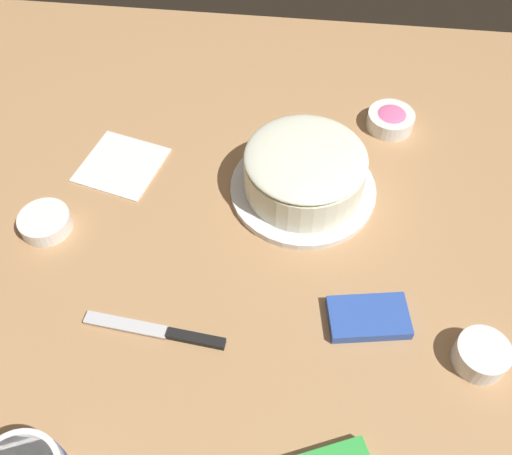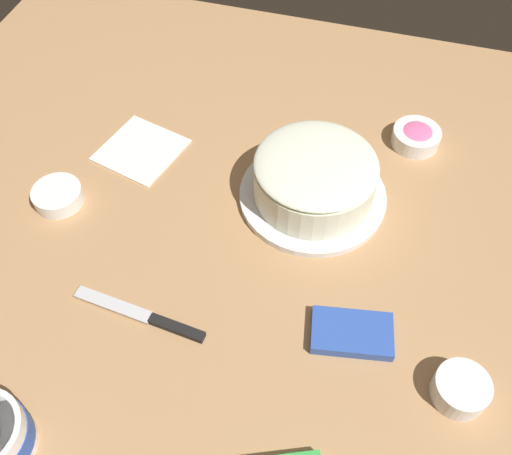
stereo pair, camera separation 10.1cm
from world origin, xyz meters
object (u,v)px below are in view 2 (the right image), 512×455
frosted_cake (314,180)px  sprinkle_bowl_blue (461,389)px  sprinkle_bowl_green (58,195)px  candy_box_upper (352,333)px  sprinkle_bowl_pink (416,136)px  paper_napkin (141,149)px  spreading_knife (150,318)px

frosted_cake → sprinkle_bowl_blue: (0.30, -0.32, -0.03)m
sprinkle_bowl_green → candy_box_upper: 0.60m
sprinkle_bowl_pink → sprinkle_bowl_blue: size_ratio=1.17×
sprinkle_bowl_blue → paper_napkin: size_ratio=0.56×
sprinkle_bowl_green → sprinkle_bowl_blue: 0.78m
frosted_cake → paper_napkin: size_ratio=1.87×
sprinkle_bowl_pink → candy_box_upper: bearing=-95.7°
sprinkle_bowl_green → sprinkle_bowl_blue: (0.76, -0.18, 0.01)m
spreading_knife → sprinkle_bowl_pink: (0.37, 0.53, 0.01)m
sprinkle_bowl_green → paper_napkin: 0.19m
sprinkle_bowl_pink → sprinkle_bowl_green: 0.72m
frosted_cake → candy_box_upper: frosted_cake is taller
frosted_cake → paper_napkin: (-0.37, 0.03, -0.05)m
frosted_cake → sprinkle_bowl_pink: bearing=50.0°
sprinkle_bowl_pink → candy_box_upper: 0.47m
frosted_cake → sprinkle_bowl_green: frosted_cake is taller
spreading_knife → sprinkle_bowl_blue: size_ratio=2.83×
sprinkle_bowl_pink → candy_box_upper: (-0.05, -0.47, -0.01)m
sprinkle_bowl_green → paper_napkin: bearing=60.2°
paper_napkin → candy_box_upper: bearing=-30.9°
sprinkle_bowl_blue → candy_box_upper: bearing=163.2°
paper_napkin → sprinkle_bowl_pink: bearing=18.2°
spreading_knife → candy_box_upper: candy_box_upper is taller
spreading_knife → sprinkle_bowl_pink: 0.65m
candy_box_upper → frosted_cake: bearing=105.0°
frosted_cake → sprinkle_bowl_green: 0.49m
spreading_knife → sprinkle_bowl_green: (-0.27, 0.19, 0.01)m
sprinkle_bowl_blue → paper_napkin: 0.75m
candy_box_upper → sprinkle_bowl_green: bearing=158.0°
sprinkle_bowl_green → sprinkle_bowl_pink: bearing=28.5°
spreading_knife → sprinkle_bowl_green: sprinkle_bowl_green is taller
sprinkle_bowl_green → candy_box_upper: (0.59, -0.13, -0.01)m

